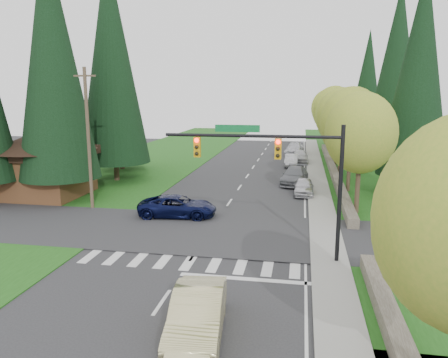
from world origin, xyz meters
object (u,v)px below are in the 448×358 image
(suv_navy, at_px, (178,206))
(parked_car_d, at_px, (300,157))
(parked_car_e, at_px, (295,149))
(parked_car_a, at_px, (304,187))
(sedan_champagne, at_px, (197,314))
(parked_car_b, at_px, (295,176))
(parked_car_c, at_px, (291,161))

(suv_navy, distance_m, parked_car_d, 26.24)
(suv_navy, distance_m, parked_car_e, 32.88)
(parked_car_a, distance_m, parked_car_e, 23.98)
(sedan_champagne, xyz_separation_m, parked_car_b, (2.78, 26.54, -0.05))
(sedan_champagne, xyz_separation_m, parked_car_e, (2.37, 46.26, -0.04))
(parked_car_b, bearing_deg, suv_navy, -115.30)
(parked_car_a, relative_size, parked_car_c, 0.96)
(parked_car_c, relative_size, parked_car_e, 0.76)
(sedan_champagne, xyz_separation_m, parked_car_c, (2.20, 36.42, -0.14))
(parked_car_c, xyz_separation_m, parked_car_e, (0.18, 9.84, 0.11))
(sedan_champagne, relative_size, parked_car_d, 1.10)
(suv_navy, relative_size, parked_car_e, 0.98)
(sedan_champagne, bearing_deg, suv_navy, 102.20)
(parked_car_d, bearing_deg, parked_car_c, -110.94)
(suv_navy, distance_m, parked_car_c, 23.33)
(sedan_champagne, relative_size, parked_car_a, 1.26)
(parked_car_b, relative_size, parked_car_c, 1.29)
(parked_car_a, height_order, parked_car_b, parked_car_b)
(parked_car_b, bearing_deg, parked_car_e, 97.35)
(sedan_champagne, height_order, suv_navy, sedan_champagne)
(suv_navy, bearing_deg, parked_car_c, -22.25)
(sedan_champagne, height_order, parked_car_e, sedan_champagne)
(parked_car_b, distance_m, parked_car_d, 12.63)
(parked_car_a, height_order, parked_car_e, parked_car_e)
(suv_navy, bearing_deg, parked_car_d, -22.51)
(parked_car_e, bearing_deg, parked_car_c, -84.95)
(parked_car_d, bearing_deg, parked_car_a, -89.73)
(parked_car_d, relative_size, parked_car_e, 0.84)
(parked_car_a, bearing_deg, parked_car_e, 93.29)
(parked_car_a, relative_size, parked_car_b, 0.75)
(parked_car_b, relative_size, parked_car_d, 1.17)
(sedan_champagne, xyz_separation_m, parked_car_a, (3.60, 22.30, -0.15))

